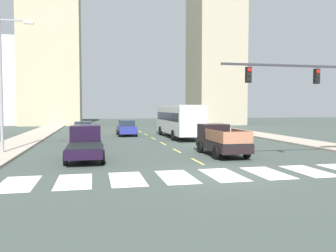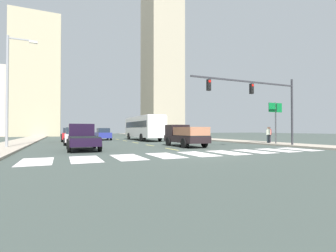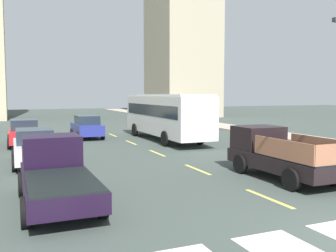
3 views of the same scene
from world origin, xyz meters
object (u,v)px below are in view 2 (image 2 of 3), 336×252
Objects in this scene: pickup_dark at (82,137)px; sedan_mid at (74,136)px; streetlight_left at (10,86)px; pickup_stakebed at (183,136)px; pedestrian_waiting at (269,133)px; sedan_far at (70,135)px; pedestrian_walking at (268,133)px; city_bus at (144,126)px; traffic_signal_gantry at (263,97)px; sedan_near_right at (103,134)px; direction_sign_green at (275,114)px.

pickup_dark reaches higher than sedan_mid.
sedan_mid is 0.49× the size of streetlight_left.
pickup_stakebed is 9.88m from pedestrian_waiting.
pickup_dark is at bearing -32.38° from streetlight_left.
sedan_far is at bearing 94.34° from sedan_mid.
pickup_dark is (-8.62, -0.22, -0.02)m from pickup_stakebed.
city_bus is at bearing 169.04° from pedestrian_walking.
pickup_dark reaches higher than pedestrian_walking.
traffic_signal_gantry is at bearing -48.91° from sedan_far.
streetlight_left is at bearing -108.69° from pedestrian_waiting.
sedan_near_right is 23.01m from traffic_signal_gantry.
pedestrian_waiting is (23.73, -3.61, -3.85)m from streetlight_left.
pedestrian_walking is (9.21, -1.00, 0.18)m from pickup_stakebed.
pedestrian_waiting is at bearing -8.65° from streetlight_left.
sedan_far is at bearing 139.01° from direction_sign_green.
sedan_near_right is 16.66m from streetlight_left.
sedan_near_right is 10.76m from sedan_mid.
sedan_near_right is 1.00× the size of sedan_mid.
pedestrian_walking is (0.21, 1.11, -1.92)m from direction_sign_green.
streetlight_left is 5.49× the size of pedestrian_waiting.
pedestrian_walking is at bearing -10.09° from streetlight_left.
sedan_near_right is at bearing 145.39° from city_bus.
sedan_far is 23.46m from pedestrian_walking.
streetlight_left is (-9.27, -13.22, 4.11)m from sedan_near_right.
pickup_dark is 17.03m from sedan_near_right.
sedan_mid is at bearing -145.20° from city_bus.
direction_sign_green is 2.65m from pedestrian_waiting.
pickup_stakebed is 0.58× the size of streetlight_left.
direction_sign_green is (18.12, -15.74, 2.17)m from sedan_far.
pickup_stakebed is 1.00× the size of pickup_dark.
streetlight_left is (-13.86, 3.11, 4.03)m from pickup_stakebed.
sedan_mid is 7.27m from streetlight_left.
direction_sign_green reaches higher than pedestrian_walking.
pickup_dark is 13.87m from sedan_far.
sedan_far is 12.26m from streetlight_left.
city_bus is 17.83m from traffic_signal_gantry.
direction_sign_green reaches higher than city_bus.
pickup_stakebed is at bearing -12.63° from streetlight_left.
city_bus reaches higher than pedestrian_walking.
sedan_mid is at bearing 93.55° from pickup_dark.
city_bus is 11.32m from sedan_mid.
sedan_near_right is 1.00× the size of sedan_far.
streetlight_left reaches higher than sedan_mid.
streetlight_left reaches higher than city_bus.
city_bus is 16.37m from pedestrian_waiting.
city_bus is at bearing 56.59° from pickup_dark.
pickup_dark is 3.17× the size of pedestrian_waiting.
sedan_near_right is at bearing 126.40° from direction_sign_green.
streetlight_left is at bearing -143.60° from sedan_mid.
sedan_far is 1.05× the size of direction_sign_green.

